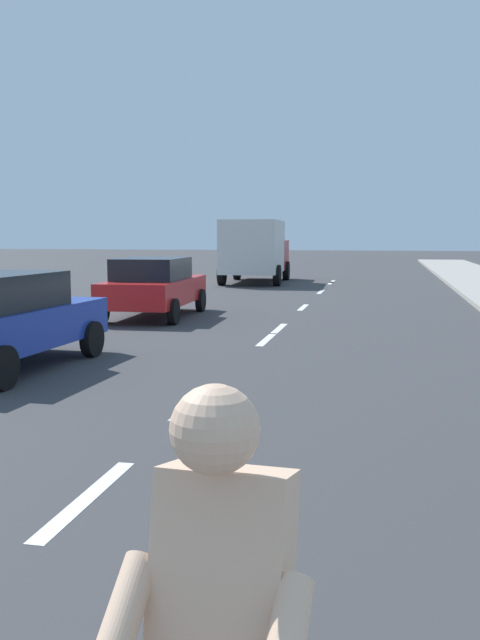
# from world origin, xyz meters

# --- Properties ---
(ground_plane) EXTENTS (160.00, 160.00, 0.00)m
(ground_plane) POSITION_xyz_m (0.00, 20.00, 0.00)
(ground_plane) COLOR #38383A
(lane_stripe_2) EXTENTS (0.16, 1.80, 0.01)m
(lane_stripe_2) POSITION_xyz_m (0.00, 8.07, 0.00)
(lane_stripe_2) COLOR white
(lane_stripe_2) RESTS_ON ground
(lane_stripe_3) EXTENTS (0.16, 1.80, 0.01)m
(lane_stripe_3) POSITION_xyz_m (0.00, 11.39, 0.00)
(lane_stripe_3) COLOR white
(lane_stripe_3) RESTS_ON ground
(lane_stripe_4) EXTENTS (0.16, 1.80, 0.01)m
(lane_stripe_4) POSITION_xyz_m (0.00, 16.98, 0.00)
(lane_stripe_4) COLOR white
(lane_stripe_4) RESTS_ON ground
(lane_stripe_5) EXTENTS (0.16, 1.80, 0.01)m
(lane_stripe_5) POSITION_xyz_m (0.00, 18.69, 0.00)
(lane_stripe_5) COLOR white
(lane_stripe_5) RESTS_ON ground
(lane_stripe_6) EXTENTS (0.16, 1.80, 0.01)m
(lane_stripe_6) POSITION_xyz_m (0.00, 23.52, 0.00)
(lane_stripe_6) COLOR white
(lane_stripe_6) RESTS_ON ground
(lane_stripe_7) EXTENTS (0.16, 1.80, 0.01)m
(lane_stripe_7) POSITION_xyz_m (0.00, 29.31, 0.00)
(lane_stripe_7) COLOR white
(lane_stripe_7) RESTS_ON ground
(lane_stripe_8) EXTENTS (0.16, 1.80, 0.01)m
(lane_stripe_8) POSITION_xyz_m (0.00, 34.27, 0.00)
(lane_stripe_8) COLOR white
(lane_stripe_8) RESTS_ON ground
(lane_stripe_9) EXTENTS (0.16, 1.80, 0.01)m
(lane_stripe_9) POSITION_xyz_m (0.00, 35.31, 0.00)
(lane_stripe_9) COLOR white
(lane_stripe_9) RESTS_ON ground
(parked_car_blue) EXTENTS (2.05, 4.17, 1.57)m
(parked_car_blue) POSITION_xyz_m (-3.65, 12.94, 0.84)
(parked_car_blue) COLOR #1E389E
(parked_car_blue) RESTS_ON ground
(parked_car_red) EXTENTS (2.12, 4.39, 1.57)m
(parked_car_red) POSITION_xyz_m (-3.58, 20.28, 0.84)
(parked_car_red) COLOR red
(parked_car_red) RESTS_ON ground
(delivery_truck) EXTENTS (2.88, 6.33, 2.80)m
(delivery_truck) POSITION_xyz_m (-3.38, 33.82, 1.50)
(delivery_truck) COLOR maroon
(delivery_truck) RESTS_ON ground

